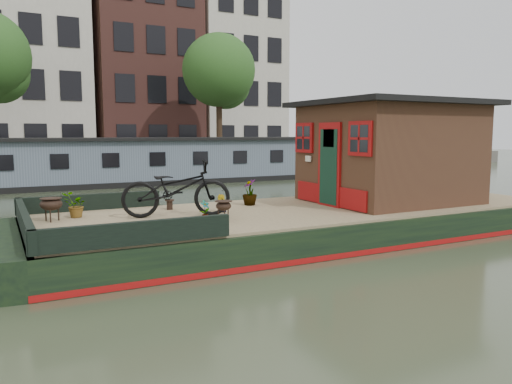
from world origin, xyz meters
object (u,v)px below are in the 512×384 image
brazier_rear (51,210)px  bicycle (176,189)px  brazier_front (224,211)px  cabin (389,151)px  potted_plant_a (205,210)px

brazier_rear → bicycle: bearing=-14.9°
brazier_front → cabin: bearing=7.4°
bicycle → brazier_front: 1.12m
potted_plant_a → bicycle: bearing=119.7°
cabin → brazier_rear: cabin is taller
potted_plant_a → brazier_rear: 2.90m
brazier_front → bicycle: bearing=128.1°
potted_plant_a → brazier_front: 0.36m
bicycle → potted_plant_a: size_ratio=5.61×
bicycle → brazier_rear: (-2.27, 0.60, -0.34)m
potted_plant_a → brazier_rear: size_ratio=0.85×
cabin → potted_plant_a: (-4.97, -0.40, -1.04)m
cabin → bicycle: size_ratio=1.87×
brazier_front → potted_plant_a: bearing=144.9°
cabin → brazier_rear: bearing=173.8°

